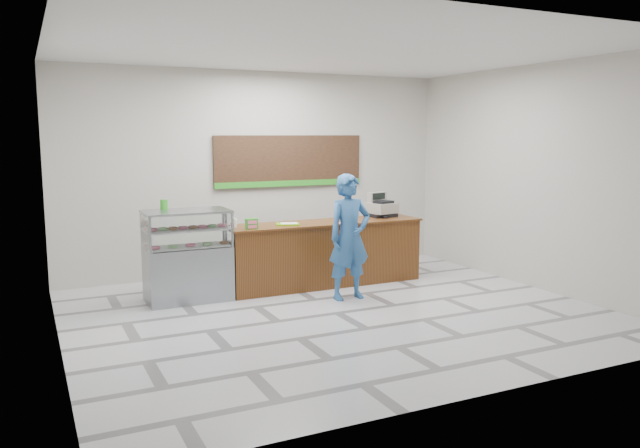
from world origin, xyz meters
name	(u,v)px	position (x,y,z in m)	size (l,w,h in m)	color
floor	(338,313)	(0.00, 0.00, 0.00)	(7.00, 7.00, 0.00)	silver
back_wall	(260,173)	(0.00, 3.00, 1.75)	(7.00, 7.00, 0.00)	#BBB7AC
ceiling	(339,49)	(0.00, 0.00, 3.50)	(7.00, 7.00, 0.00)	silver
sales_counter	(324,253)	(0.55, 1.55, 0.52)	(3.26, 0.76, 1.03)	brown
display_case	(188,255)	(-1.67, 1.55, 0.68)	(1.22, 0.72, 1.33)	gray
menu_board	(290,162)	(0.55, 2.96, 1.93)	(2.80, 0.06, 0.90)	black
cash_register	(381,208)	(1.70, 1.73, 1.18)	(0.51, 0.53, 0.41)	black
card_terminal	(384,217)	(1.64, 1.50, 1.05)	(0.07, 0.14, 0.04)	black
serving_tray	(288,224)	(-0.10, 1.51, 1.04)	(0.42, 0.36, 0.02)	#5AB100
napkin_box	(233,223)	(-0.95, 1.64, 1.09)	(0.13, 0.13, 0.11)	white
straw_cup	(234,223)	(-0.95, 1.59, 1.10)	(0.09, 0.09, 0.13)	silver
promo_box	(251,224)	(-0.76, 1.33, 1.11)	(0.17, 0.12, 0.15)	green
donut_decal	(340,223)	(0.71, 1.31, 1.03)	(0.14, 0.14, 0.00)	pink
green_cup_left	(163,205)	(-1.94, 1.80, 1.40)	(0.09, 0.09, 0.14)	green
green_cup_right	(165,205)	(-1.92, 1.81, 1.40)	(0.09, 0.09, 0.14)	green
customer	(349,237)	(0.51, 0.62, 0.92)	(0.67, 0.44, 1.85)	#2A5C95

